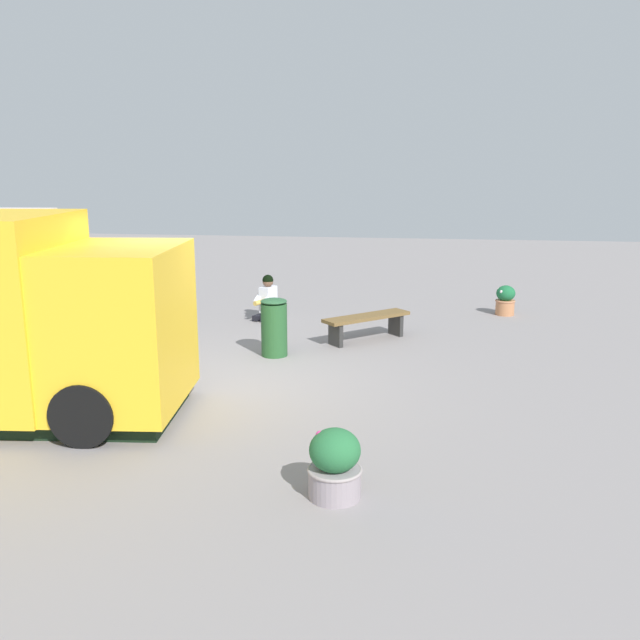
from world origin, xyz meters
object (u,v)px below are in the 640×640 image
at_px(planter_flowering_far, 505,300).
at_px(plaza_bench, 367,321).
at_px(trash_bin, 274,327).
at_px(person_customer, 267,302).
at_px(planter_flowering_near, 335,464).

distance_m(planter_flowering_far, plaza_bench, 3.72).
bearing_deg(trash_bin, plaza_bench, 130.10).
bearing_deg(plaza_bench, person_customer, -123.94).
xyz_separation_m(person_customer, planter_flowering_near, (7.39, 2.30, -0.03)).
bearing_deg(trash_bin, planter_flowering_near, 18.60).
xyz_separation_m(planter_flowering_near, trash_bin, (-4.73, -1.59, 0.15)).
xyz_separation_m(person_customer, planter_flowering_far, (-1.10, 4.86, -0.04)).
xyz_separation_m(plaza_bench, trash_bin, (1.21, -1.44, 0.13)).
xyz_separation_m(person_customer, plaza_bench, (1.44, 2.14, -0.01)).
distance_m(person_customer, plaza_bench, 2.58).
relative_size(planter_flowering_near, planter_flowering_far, 1.09).
bearing_deg(person_customer, trash_bin, 14.92).
xyz_separation_m(planter_flowering_far, plaza_bench, (2.54, -2.72, 0.04)).
xyz_separation_m(person_customer, trash_bin, (2.65, 0.71, 0.13)).
distance_m(person_customer, planter_flowering_far, 4.98).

